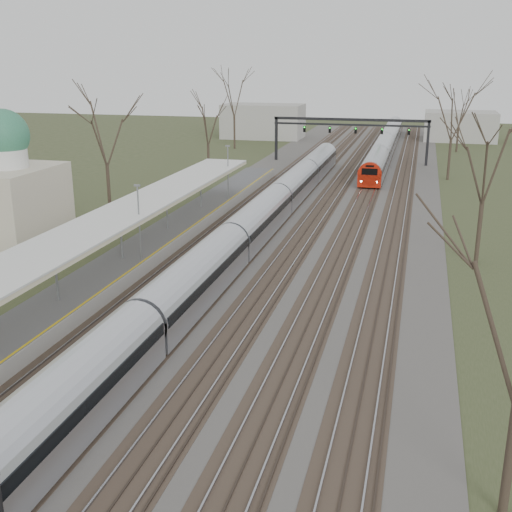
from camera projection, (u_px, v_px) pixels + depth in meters
The scene contains 8 objects.
track_bed at pixel (313, 211), 60.20m from camera, with size 24.00×160.00×0.22m.
platform at pixel (144, 251), 46.08m from camera, with size 3.50×69.00×1.00m, color #9E9B93.
canopy at pixel (113, 219), 40.89m from camera, with size 4.10×50.00×3.11m.
signal_gantry at pixel (351, 127), 86.52m from camera, with size 21.00×0.59×6.08m.
tree_west_far at pixel (105, 128), 55.47m from camera, with size 5.50×5.50×11.33m.
tree_east_far at pixel (487, 160), 42.78m from camera, with size 5.00×5.00×10.30m.
train_near at pixel (257, 220), 50.83m from camera, with size 2.62×75.21×3.05m.
train_far at pixel (386, 143), 97.11m from camera, with size 2.62×60.21×3.05m.
Camera 1 is at (9.68, -3.26, 13.74)m, focal length 45.00 mm.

